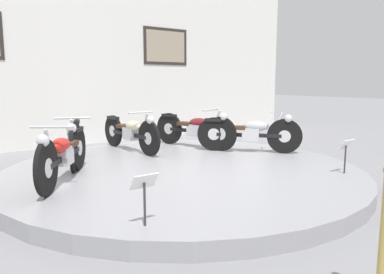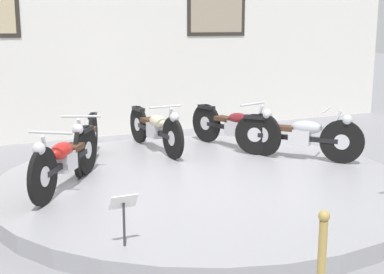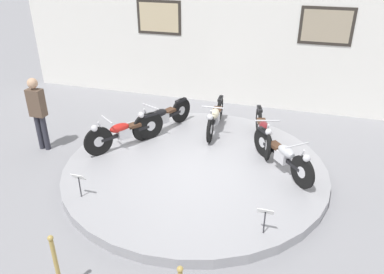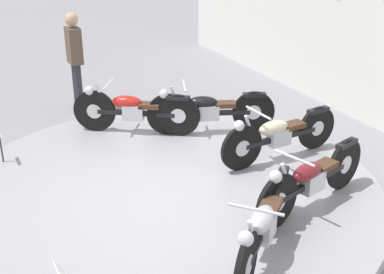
{
  "view_description": "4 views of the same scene",
  "coord_description": "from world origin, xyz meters",
  "px_view_note": "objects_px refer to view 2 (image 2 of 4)",
  "views": [
    {
      "loc": [
        -3.38,
        -4.76,
        1.57
      ],
      "look_at": [
        0.27,
        0.11,
        0.65
      ],
      "focal_mm": 35.0,
      "sensor_mm": 36.0,
      "label": 1
    },
    {
      "loc": [
        -3.14,
        -6.29,
        2.23
      ],
      "look_at": [
        0.02,
        0.39,
        0.69
      ],
      "focal_mm": 50.0,
      "sensor_mm": 36.0,
      "label": 2
    },
    {
      "loc": [
        1.99,
        -6.66,
        4.38
      ],
      "look_at": [
        -0.06,
        -0.03,
        0.86
      ],
      "focal_mm": 35.0,
      "sensor_mm": 36.0,
      "label": 3
    },
    {
      "loc": [
        5.55,
        -2.49,
        3.65
      ],
      "look_at": [
        0.22,
        0.26,
        0.94
      ],
      "focal_mm": 50.0,
      "sensor_mm": 36.0,
      "label": 4
    }
  ],
  "objects_px": {
    "motorcycle_red": "(65,158)",
    "motorcycle_black": "(86,139)",
    "motorcycle_cream": "(156,127)",
    "info_placard_front_left": "(124,209)",
    "motorcycle_maroon": "(235,125)",
    "motorcycle_silver": "(300,134)"
  },
  "relations": [
    {
      "from": "motorcycle_black",
      "to": "info_placard_front_left",
      "type": "xyz_separation_m",
      "value": [
        -0.44,
        -3.09,
        -0.03
      ]
    },
    {
      "from": "motorcycle_black",
      "to": "motorcycle_red",
      "type": "bearing_deg",
      "value": -117.08
    },
    {
      "from": "motorcycle_red",
      "to": "motorcycle_cream",
      "type": "relative_size",
      "value": 0.84
    },
    {
      "from": "motorcycle_red",
      "to": "motorcycle_maroon",
      "type": "distance_m",
      "value": 3.23
    },
    {
      "from": "motorcycle_cream",
      "to": "info_placard_front_left",
      "type": "height_order",
      "value": "motorcycle_cream"
    },
    {
      "from": "motorcycle_black",
      "to": "motorcycle_silver",
      "type": "bearing_deg",
      "value": -18.87
    },
    {
      "from": "motorcycle_red",
      "to": "motorcycle_black",
      "type": "relative_size",
      "value": 0.89
    },
    {
      "from": "motorcycle_cream",
      "to": "motorcycle_silver",
      "type": "height_order",
      "value": "motorcycle_silver"
    },
    {
      "from": "motorcycle_black",
      "to": "info_placard_front_left",
      "type": "relative_size",
      "value": 3.68
    },
    {
      "from": "motorcycle_red",
      "to": "motorcycle_cream",
      "type": "xyz_separation_m",
      "value": [
        1.8,
        1.48,
        -0.01
      ]
    },
    {
      "from": "motorcycle_silver",
      "to": "info_placard_front_left",
      "type": "bearing_deg",
      "value": -149.78
    },
    {
      "from": "motorcycle_red",
      "to": "motorcycle_cream",
      "type": "distance_m",
      "value": 2.33
    },
    {
      "from": "motorcycle_maroon",
      "to": "info_placard_front_left",
      "type": "xyz_separation_m",
      "value": [
        -2.96,
        -3.09,
        -0.03
      ]
    },
    {
      "from": "motorcycle_red",
      "to": "motorcycle_silver",
      "type": "relative_size",
      "value": 1.08
    },
    {
      "from": "motorcycle_cream",
      "to": "info_placard_front_left",
      "type": "relative_size",
      "value": 3.91
    },
    {
      "from": "motorcycle_silver",
      "to": "info_placard_front_left",
      "type": "height_order",
      "value": "motorcycle_silver"
    },
    {
      "from": "motorcycle_cream",
      "to": "motorcycle_maroon",
      "type": "relative_size",
      "value": 1.02
    },
    {
      "from": "info_placard_front_left",
      "to": "motorcycle_maroon",
      "type": "bearing_deg",
      "value": 46.2
    },
    {
      "from": "motorcycle_maroon",
      "to": "motorcycle_cream",
      "type": "bearing_deg",
      "value": 161.02
    },
    {
      "from": "motorcycle_cream",
      "to": "motorcycle_red",
      "type": "bearing_deg",
      "value": -140.6
    },
    {
      "from": "motorcycle_cream",
      "to": "info_placard_front_left",
      "type": "distance_m",
      "value": 3.91
    },
    {
      "from": "motorcycle_black",
      "to": "motorcycle_maroon",
      "type": "relative_size",
      "value": 0.96
    }
  ]
}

